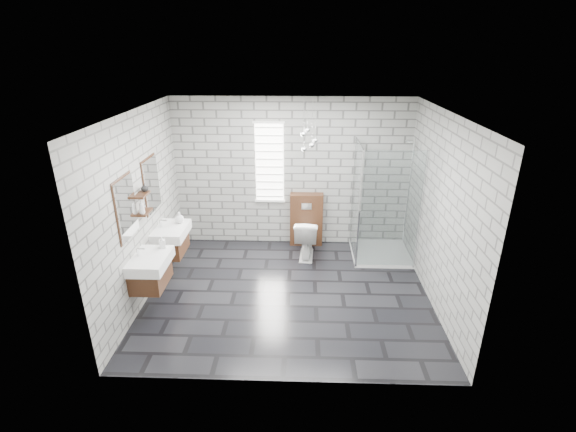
# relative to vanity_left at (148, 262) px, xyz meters

# --- Properties ---
(floor) EXTENTS (4.20, 3.60, 0.02)m
(floor) POSITION_rel_vanity_left_xyz_m (1.91, 0.48, -0.77)
(floor) COLOR black
(floor) RESTS_ON ground
(ceiling) EXTENTS (4.20, 3.60, 0.02)m
(ceiling) POSITION_rel_vanity_left_xyz_m (1.91, 0.48, 1.95)
(ceiling) COLOR white
(ceiling) RESTS_ON wall_back
(wall_back) EXTENTS (4.20, 0.02, 2.70)m
(wall_back) POSITION_rel_vanity_left_xyz_m (1.91, 2.29, 0.59)
(wall_back) COLOR gray
(wall_back) RESTS_ON floor
(wall_front) EXTENTS (4.20, 0.02, 2.70)m
(wall_front) POSITION_rel_vanity_left_xyz_m (1.91, -1.33, 0.59)
(wall_front) COLOR gray
(wall_front) RESTS_ON floor
(wall_left) EXTENTS (0.02, 3.60, 2.70)m
(wall_left) POSITION_rel_vanity_left_xyz_m (-0.20, 0.48, 0.59)
(wall_left) COLOR gray
(wall_left) RESTS_ON floor
(wall_right) EXTENTS (0.02, 3.60, 2.70)m
(wall_right) POSITION_rel_vanity_left_xyz_m (4.02, 0.48, 0.59)
(wall_right) COLOR gray
(wall_right) RESTS_ON floor
(vanity_left) EXTENTS (0.47, 0.70, 1.57)m
(vanity_left) POSITION_rel_vanity_left_xyz_m (0.00, 0.00, 0.00)
(vanity_left) COLOR #462715
(vanity_left) RESTS_ON wall_left
(vanity_right) EXTENTS (0.47, 0.70, 1.57)m
(vanity_right) POSITION_rel_vanity_left_xyz_m (0.00, 0.97, 0.00)
(vanity_right) COLOR #462715
(vanity_right) RESTS_ON wall_left
(shelf_lower) EXTENTS (0.14, 0.30, 0.03)m
(shelf_lower) POSITION_rel_vanity_left_xyz_m (-0.12, 0.43, 0.56)
(shelf_lower) COLOR #462715
(shelf_lower) RESTS_ON wall_left
(shelf_upper) EXTENTS (0.14, 0.30, 0.03)m
(shelf_upper) POSITION_rel_vanity_left_xyz_m (-0.12, 0.43, 0.82)
(shelf_upper) COLOR #462715
(shelf_upper) RESTS_ON wall_left
(window) EXTENTS (0.56, 0.05, 1.48)m
(window) POSITION_rel_vanity_left_xyz_m (1.51, 2.27, 0.79)
(window) COLOR white
(window) RESTS_ON wall_back
(cistern_panel) EXTENTS (0.60, 0.20, 1.00)m
(cistern_panel) POSITION_rel_vanity_left_xyz_m (2.18, 2.18, -0.26)
(cistern_panel) COLOR #462715
(cistern_panel) RESTS_ON floor
(flush_plate) EXTENTS (0.18, 0.01, 0.12)m
(flush_plate) POSITION_rel_vanity_left_xyz_m (2.18, 2.08, 0.04)
(flush_plate) COLOR silver
(flush_plate) RESTS_ON cistern_panel
(shower_enclosure) EXTENTS (1.00, 1.00, 2.03)m
(shower_enclosure) POSITION_rel_vanity_left_xyz_m (3.41, 1.67, -0.25)
(shower_enclosure) COLOR white
(shower_enclosure) RESTS_ON floor
(pendant_cluster) EXTENTS (0.29, 0.23, 0.85)m
(pendant_cluster) POSITION_rel_vanity_left_xyz_m (2.19, 1.86, 1.31)
(pendant_cluster) COLOR silver
(pendant_cluster) RESTS_ON ceiling
(toilet) EXTENTS (0.44, 0.72, 0.71)m
(toilet) POSITION_rel_vanity_left_xyz_m (2.18, 1.70, -0.40)
(toilet) COLOR white
(toilet) RESTS_ON floor
(soap_bottle_a) EXTENTS (0.10, 0.10, 0.18)m
(soap_bottle_a) POSITION_rel_vanity_left_xyz_m (0.14, 0.27, 0.18)
(soap_bottle_a) COLOR #B2B2B2
(soap_bottle_a) RESTS_ON vanity_left
(soap_bottle_b) EXTENTS (0.17, 0.17, 0.19)m
(soap_bottle_b) POSITION_rel_vanity_left_xyz_m (0.14, 1.15, 0.19)
(soap_bottle_b) COLOR #B2B2B2
(soap_bottle_b) RESTS_ON vanity_right
(soap_bottle_c) EXTENTS (0.09, 0.09, 0.20)m
(soap_bottle_c) POSITION_rel_vanity_left_xyz_m (-0.11, 0.34, 0.68)
(soap_bottle_c) COLOR #B2B2B2
(soap_bottle_c) RESTS_ON shelf_lower
(vase) EXTENTS (0.11, 0.11, 0.11)m
(vase) POSITION_rel_vanity_left_xyz_m (-0.11, 0.53, 0.89)
(vase) COLOR #B2B2B2
(vase) RESTS_ON shelf_upper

